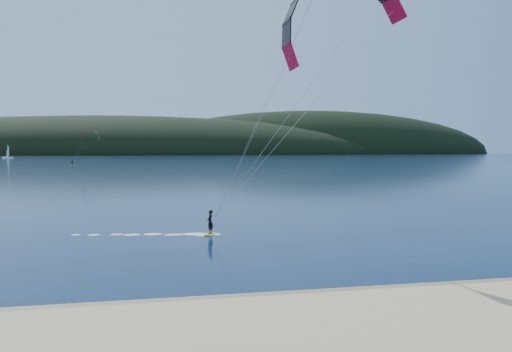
% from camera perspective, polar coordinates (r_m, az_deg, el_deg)
% --- Properties ---
extents(ground, '(1800.00, 1800.00, 0.00)m').
position_cam_1_polar(ground, '(16.74, -1.32, -19.29)').
color(ground, '#061931').
rests_on(ground, ground).
extents(wet_sand, '(220.00, 2.50, 0.10)m').
position_cam_1_polar(wet_sand, '(20.91, -3.58, -14.54)').
color(wet_sand, '#876B4E').
rests_on(wet_sand, ground).
extents(headland, '(1200.00, 310.00, 140.00)m').
position_cam_1_polar(headland, '(760.56, -11.30, 2.46)').
color(headland, black).
rests_on(headland, ground).
extents(kitesurfer_near, '(24.01, 7.99, 18.04)m').
position_cam_1_polar(kitesurfer_near, '(35.05, 9.54, 14.78)').
color(kitesurfer_near, gold).
rests_on(kitesurfer_near, ground).
extents(kitesurfer_far, '(12.49, 6.77, 13.55)m').
position_cam_1_polar(kitesurfer_far, '(216.13, -18.58, 4.07)').
color(kitesurfer_far, gold).
rests_on(kitesurfer_far, ground).
extents(sailboat, '(7.98, 5.04, 11.18)m').
position_cam_1_polar(sailboat, '(428.18, -26.64, 1.94)').
color(sailboat, white).
rests_on(sailboat, ground).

